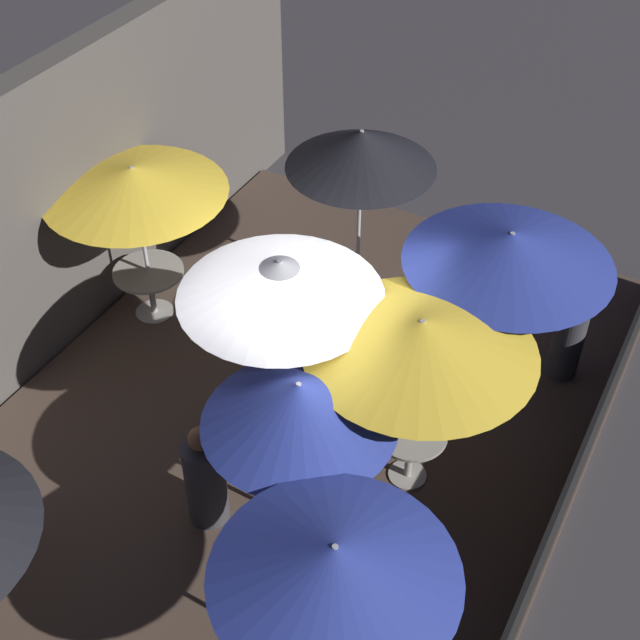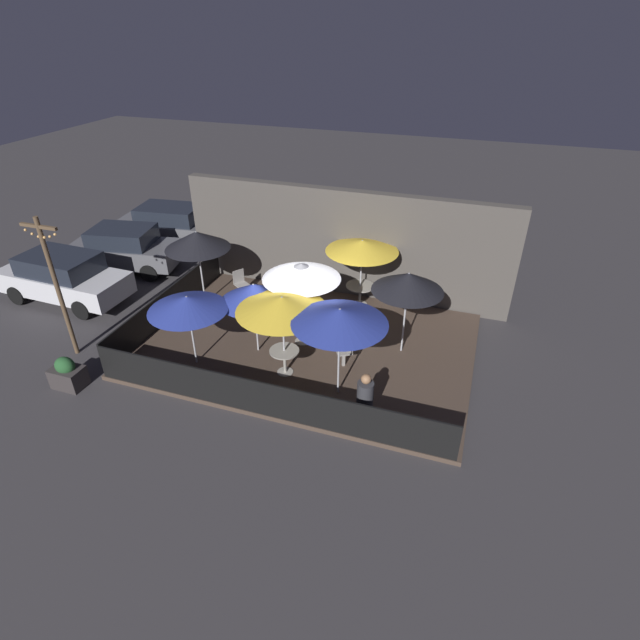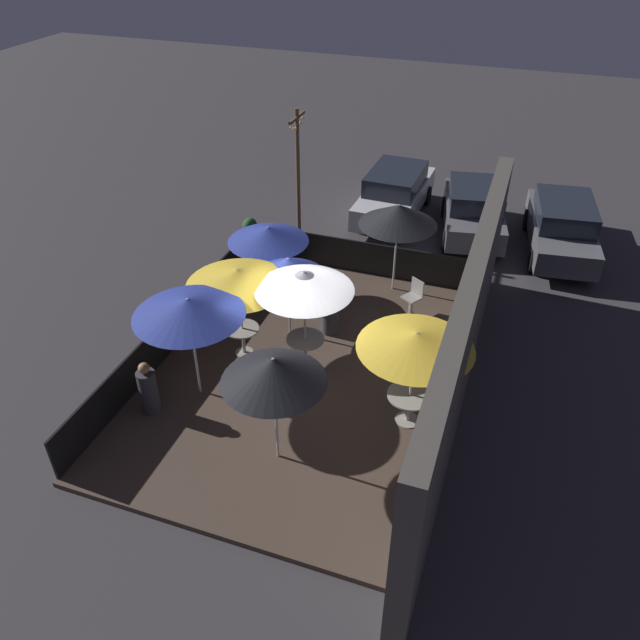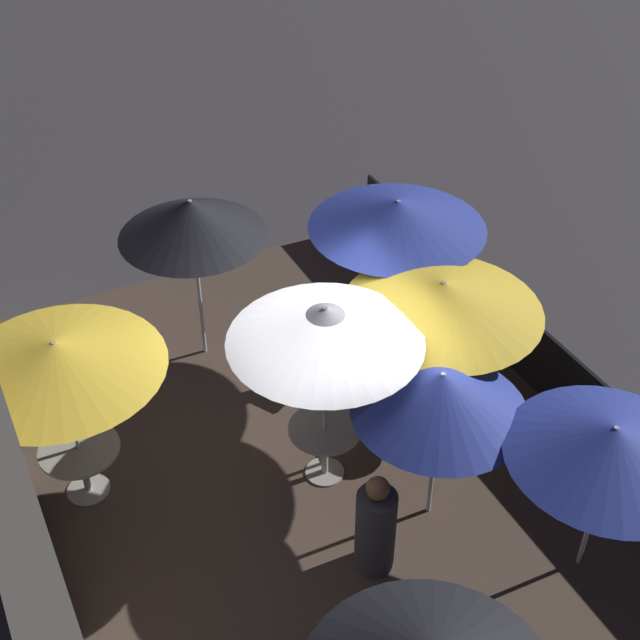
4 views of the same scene
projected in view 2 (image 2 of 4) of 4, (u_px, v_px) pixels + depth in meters
The scene contains 25 objects.
ground_plane at pixel (308, 346), 14.36m from camera, with size 60.00×60.00×0.00m, color #383538.
patio_deck at pixel (308, 345), 14.33m from camera, with size 9.16×6.39×0.12m.
building_wall at pixel (344, 244), 16.18m from camera, with size 10.76×0.36×3.58m.
fence_front at pixel (262, 398), 11.51m from camera, with size 8.96×0.05×0.95m.
fence_side_left at pixel (169, 303), 15.29m from camera, with size 0.05×6.19×0.95m.
patio_umbrella_0 at pixel (362, 246), 15.10m from camera, with size 2.25×2.25×2.24m.
patio_umbrella_1 at pixel (282, 304), 12.04m from camera, with size 2.30×2.30×2.26m.
patio_umbrella_2 at pixel (301, 271), 13.19m from camera, with size 2.12×2.12×2.46m.
patio_umbrella_3 at pixel (187, 303), 12.55m from camera, with size 2.04×2.04×2.03m.
patio_umbrella_4 at pixel (254, 293), 13.05m from camera, with size 1.86×1.86×2.07m.
patio_umbrella_5 at pixel (197, 240), 15.14m from camera, with size 2.00×2.00×2.46m.
patio_umbrella_6 at pixel (408, 282), 12.85m from camera, with size 1.89×1.89×2.41m.
patio_umbrella_7 at pixel (340, 316), 11.28m from camera, with size 2.25×2.25×2.40m.
dining_table_0 at pixel (360, 289), 15.88m from camera, with size 0.91×0.91×0.70m.
dining_table_1 at pixel (284, 355), 12.84m from camera, with size 0.77×0.77×0.71m.
dining_table_2 at pixel (303, 324), 14.05m from camera, with size 0.85×0.85×0.75m.
patio_chair_0 at pixel (346, 350), 13.13m from camera, with size 0.55×0.55×0.93m.
patio_chair_1 at pixel (241, 283), 16.35m from camera, with size 0.55×0.55×0.94m.
patron_0 at pixel (259, 314), 14.53m from camera, with size 0.59×0.59×1.32m.
patron_1 at pixel (365, 399), 11.38m from camera, with size 0.54×0.54×1.24m.
planter_box at pixel (67, 374), 12.64m from camera, with size 0.80×0.56×0.87m.
light_post at pixel (56, 282), 12.93m from camera, with size 1.10×0.12×4.01m.
parked_car_0 at pixel (63, 277), 16.26m from camera, with size 4.36×1.90×1.62m.
parked_car_1 at pixel (125, 248), 18.25m from camera, with size 4.15×2.39×1.62m.
parked_car_2 at pixel (171, 225), 20.27m from camera, with size 4.53×2.24×1.62m.
Camera 2 is at (4.13, -11.10, 8.17)m, focal length 28.00 mm.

